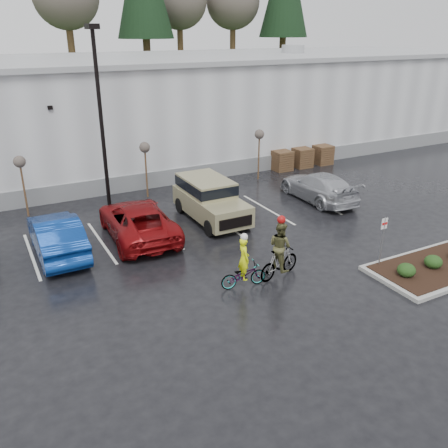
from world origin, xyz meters
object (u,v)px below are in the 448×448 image
pallet_stack_b (302,158)px  suv_tan (211,201)px  pallet_stack_a (282,161)px  car_far_silver (318,187)px  sapling_west (20,165)px  cyclist_hivis (244,270)px  lamppost (99,101)px  cyclist_olive (280,255)px  fire_lane_sign (383,236)px  sapling_east (259,137)px  car_blue (57,235)px  pallet_stack_c (322,155)px  car_red (138,220)px  sapling_mid (145,150)px

pallet_stack_b → suv_tan: bearing=-149.5°
pallet_stack_a → car_far_silver: bearing=-105.5°
pallet_stack_b → suv_tan: size_ratio=0.26×
sapling_west → cyclist_hivis: sapling_west is taller
lamppost → car_far_silver: 12.55m
sapling_west → cyclist_olive: size_ratio=1.24×
sapling_west → fire_lane_sign: 17.46m
sapling_east → cyclist_hivis: sapling_east is taller
sapling_west → pallet_stack_b: size_ratio=2.37×
car_blue → suv_tan: suv_tan is taller
sapling_east → pallet_stack_c: size_ratio=2.37×
fire_lane_sign → cyclist_olive: size_ratio=0.86×
pallet_stack_c → car_red: 16.98m
lamppost → pallet_stack_a: 13.61m
pallet_stack_a → car_red: 13.79m
cyclist_olive → car_blue: bearing=36.0°
fire_lane_sign → sapling_mid: bearing=112.5°
lamppost → pallet_stack_c: lamppost is taller
sapling_west → suv_tan: size_ratio=0.63×
car_red → cyclist_hivis: 6.57m
sapling_mid → pallet_stack_a: size_ratio=2.37×
car_far_silver → cyclist_olive: size_ratio=2.10×
pallet_stack_c → car_blue: size_ratio=0.26×
sapling_mid → car_far_silver: (8.34, -5.02, -1.95)m
fire_lane_sign → car_far_silver: fire_lane_sign is taller
sapling_mid → car_red: size_ratio=0.54×
sapling_mid → pallet_stack_b: size_ratio=2.37×
suv_tan → sapling_east: bearing=40.1°
car_blue → suv_tan: bearing=-177.2°
sapling_west → suv_tan: 9.67m
sapling_east → cyclist_hivis: size_ratio=1.47×
car_blue → pallet_stack_b: bearing=-160.5°
lamppost → car_blue: size_ratio=1.77×
pallet_stack_c → car_blue: 20.42m
pallet_stack_c → car_blue: car_blue is taller
car_blue → car_red: car_blue is taller
fire_lane_sign → pallet_stack_b: bearing=65.1°
sapling_mid → sapling_east: 7.50m
cyclist_olive → car_red: bearing=16.4°
sapling_west → sapling_mid: 6.50m
pallet_stack_b → car_far_silver: (-3.36, -6.02, 0.11)m
lamppost → cyclist_hivis: 11.84m
lamppost → cyclist_olive: bearing=-70.1°
suv_tan → cyclist_olive: bearing=-93.0°
pallet_stack_a → cyclist_olive: cyclist_olive is taller
sapling_west → car_red: (4.20, -5.24, -1.90)m
pallet_stack_a → car_blue: car_blue is taller
fire_lane_sign → car_far_silver: size_ratio=0.41×
cyclist_olive → pallet_stack_c: bearing=-57.8°
sapling_mid → suv_tan: (1.65, -4.92, -1.70)m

